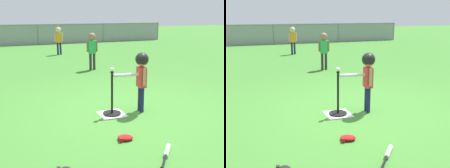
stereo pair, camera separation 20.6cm
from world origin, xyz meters
The scene contains 10 objects.
ground_plane centered at (0.00, 0.00, 0.00)m, with size 60.00×60.00×0.00m, color #3D7A2D.
home_plate centered at (-0.38, -0.08, 0.00)m, with size 0.44×0.44×0.01m, color white.
batting_tee centered at (-0.38, -0.08, 0.13)m, with size 0.32×0.32×0.77m.
baseball_on_tee centered at (-0.38, -0.08, 0.81)m, with size 0.07×0.07×0.07m, color white.
batter_child centered at (0.15, -0.13, 0.76)m, with size 0.63×0.30×1.07m.
fielder_deep_center centered at (0.29, 7.44, 0.76)m, with size 0.35×0.23×1.18m.
fielder_deep_left centered at (0.56, 3.77, 0.75)m, with size 0.34×0.23×1.16m.
spare_bat_silver centered at (-0.30, -1.66, 0.03)m, with size 0.44×0.49×0.06m.
glove_tossed_aside centered at (-0.60, -1.08, 0.04)m, with size 0.26×0.22×0.07m.
outfield_fence centered at (0.00, 11.83, 0.62)m, with size 16.06×0.06×1.15m.
Camera 1 is at (-2.11, -4.21, 1.72)m, focal length 43.23 mm.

